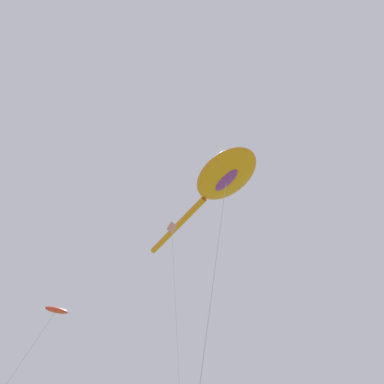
% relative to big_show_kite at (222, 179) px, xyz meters
% --- Properties ---
extents(big_show_kite, '(7.35, 9.71, 17.91)m').
position_rel_big_show_kite_xyz_m(big_show_kite, '(0.00, 0.00, 0.00)').
color(big_show_kite, orange).
rests_on(big_show_kite, ground).
extents(small_kite_triangle_green, '(2.95, 0.52, 16.75)m').
position_rel_big_show_kite_xyz_m(small_kite_triangle_green, '(1.35, 4.11, -3.06)').
color(small_kite_triangle_green, pink).
rests_on(small_kite_triangle_green, ground).
extents(small_kite_bird_shape, '(2.04, 4.34, 9.94)m').
position_rel_big_show_kite_xyz_m(small_kite_bird_shape, '(-3.56, 6.43, -7.76)').
color(small_kite_bird_shape, red).
rests_on(small_kite_bird_shape, ground).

